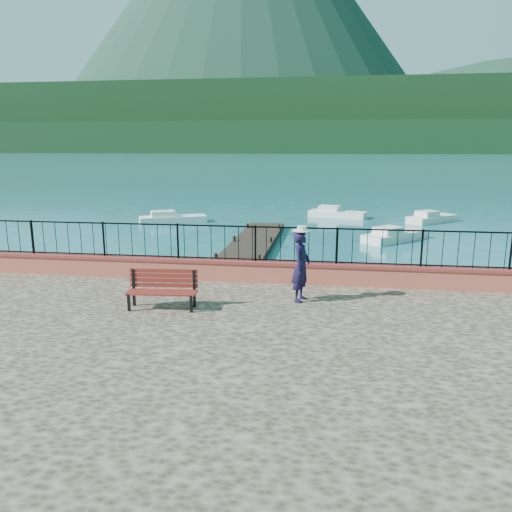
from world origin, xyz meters
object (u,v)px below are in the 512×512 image
(person, at_px, (301,266))
(boat_5, at_px, (432,216))
(boat_2, at_px, (395,233))
(boat_4, at_px, (337,211))
(boat_3, at_px, (173,216))
(park_bench, at_px, (162,297))

(person, relative_size, boat_5, 0.47)
(boat_2, bearing_deg, boat_4, 63.76)
(boat_3, bearing_deg, person, -88.24)
(park_bench, relative_size, boat_5, 0.45)
(park_bench, xyz_separation_m, boat_2, (7.19, 15.85, -1.07))
(boat_2, bearing_deg, park_bench, -159.75)
(boat_3, xyz_separation_m, boat_4, (10.50, 4.04, 0.00))
(park_bench, bearing_deg, boat_5, 61.07)
(park_bench, height_order, boat_2, park_bench)
(person, distance_m, boat_4, 23.19)
(boat_3, height_order, boat_5, same)
(person, xyz_separation_m, boat_5, (7.22, 21.68, -1.66))
(boat_2, bearing_deg, person, -150.72)
(boat_3, relative_size, boat_5, 1.15)
(boat_3, distance_m, boat_5, 16.75)
(boat_2, distance_m, boat_3, 14.05)
(boat_2, height_order, boat_3, same)
(park_bench, xyz_separation_m, boat_3, (-6.20, 20.12, -1.07))
(boat_5, bearing_deg, boat_2, -156.96)
(boat_3, bearing_deg, boat_2, -41.99)
(park_bench, height_order, person, person)
(boat_5, bearing_deg, person, -150.73)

